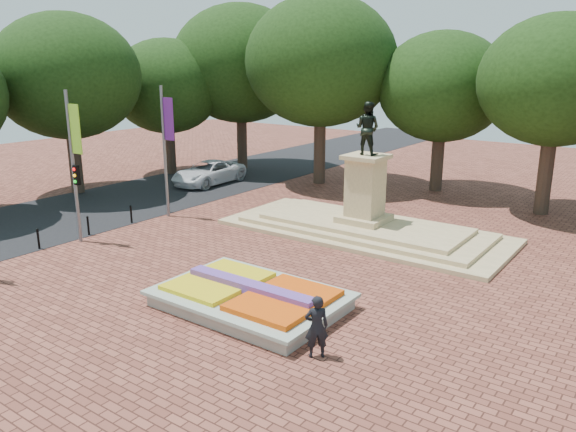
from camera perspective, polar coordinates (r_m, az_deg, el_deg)
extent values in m
plane|color=brown|center=(21.70, -2.51, -6.79)|extent=(90.00, 90.00, 0.00)
cube|color=black|center=(35.40, -16.71, 1.41)|extent=(9.00, 90.00, 0.02)
cube|color=gray|center=(19.60, -3.86, -8.62)|extent=(6.00, 4.00, 0.45)
cube|color=#A6B0A0|center=(19.49, -3.87, -7.88)|extent=(6.30, 4.30, 0.12)
cube|color=#E9460C|center=(18.62, -0.40, -8.57)|extent=(2.60, 3.40, 0.22)
cube|color=gold|center=(20.34, -7.05, -6.58)|extent=(2.60, 3.40, 0.18)
cube|color=#5B3086|center=(19.41, -3.88, -7.28)|extent=(5.20, 0.55, 0.38)
cube|color=tan|center=(28.01, 7.68, -1.51)|extent=(14.00, 6.00, 0.20)
cube|color=tan|center=(27.95, 7.70, -1.12)|extent=(12.00, 5.00, 0.20)
cube|color=tan|center=(27.89, 7.71, -0.73)|extent=(10.00, 4.00, 0.20)
cube|color=tan|center=(27.83, 7.73, -0.23)|extent=(2.20, 2.20, 0.30)
cube|color=tan|center=(27.45, 7.85, 2.88)|extent=(1.50, 1.50, 2.80)
cube|color=tan|center=(27.17, 7.96, 5.97)|extent=(1.90, 1.90, 0.20)
imported|color=black|center=(26.98, 8.07, 8.81)|extent=(1.22, 0.95, 2.50)
cylinder|color=#37261E|center=(44.58, -4.37, 7.42)|extent=(0.80, 0.80, 4.00)
ellipsoid|color=black|center=(44.17, -4.50, 13.45)|extent=(8.80, 8.80, 7.48)
cylinder|color=#37261E|center=(39.94, 4.50, 6.47)|extent=(0.80, 0.80, 4.00)
ellipsoid|color=black|center=(39.49, 4.65, 13.22)|extent=(8.80, 8.80, 7.48)
cylinder|color=#37261E|center=(36.84, 13.86, 5.31)|extent=(0.80, 0.80, 4.00)
ellipsoid|color=black|center=(36.35, 14.35, 12.61)|extent=(8.80, 8.80, 7.48)
cylinder|color=#37261E|center=(34.89, 24.55, 3.81)|extent=(0.80, 0.80, 4.00)
ellipsoid|color=black|center=(34.36, 25.43, 11.48)|extent=(8.80, 8.80, 7.48)
cylinder|color=#37261E|center=(38.64, -21.04, 5.07)|extent=(0.80, 0.80, 3.84)
ellipsoid|color=black|center=(38.17, -21.70, 11.70)|extent=(8.40, 8.40, 7.14)
cylinder|color=#37261E|center=(43.46, -12.22, 6.80)|extent=(0.80, 0.80, 3.84)
ellipsoid|color=black|center=(43.04, -12.57, 12.71)|extent=(8.40, 8.40, 7.14)
cylinder|color=slate|center=(27.47, -20.97, 4.56)|extent=(0.16, 0.16, 7.00)
cube|color=#8DD52A|center=(26.84, -20.80, 8.25)|extent=(0.70, 0.04, 2.20)
cylinder|color=slate|center=(30.76, -12.42, 6.30)|extent=(0.16, 0.16, 7.00)
cube|color=#581B71|center=(30.21, -12.04, 9.60)|extent=(0.70, 0.04, 2.20)
cube|color=black|center=(27.35, -20.67, 3.91)|extent=(0.28, 0.18, 0.90)
cylinder|color=black|center=(27.67, -24.02, -2.21)|extent=(0.10, 0.10, 0.90)
sphere|color=black|center=(27.54, -24.13, -1.27)|extent=(0.12, 0.12, 0.12)
cylinder|color=black|center=(28.97, -19.63, -1.00)|extent=(0.10, 0.10, 0.90)
sphere|color=black|center=(28.85, -19.71, -0.10)|extent=(0.12, 0.12, 0.12)
cylinder|color=black|center=(30.45, -15.64, 0.11)|extent=(0.10, 0.10, 0.90)
sphere|color=black|center=(30.33, -15.71, 0.97)|extent=(0.12, 0.12, 0.12)
cylinder|color=black|center=(32.06, -12.04, 1.11)|extent=(0.10, 0.10, 0.90)
sphere|color=black|center=(31.95, -12.09, 1.93)|extent=(0.12, 0.12, 0.12)
imported|color=silver|center=(39.17, -8.07, 4.39)|extent=(2.74, 5.71, 1.57)
imported|color=black|center=(16.24, 2.92, -11.15)|extent=(0.81, 0.80, 1.89)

